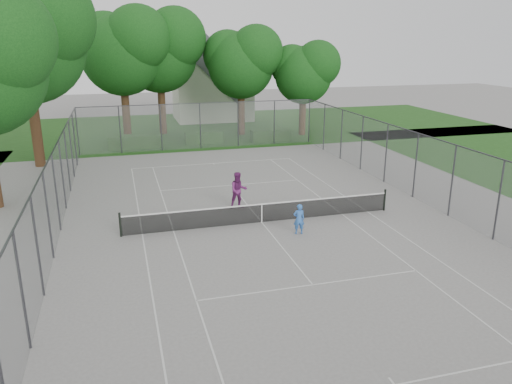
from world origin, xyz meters
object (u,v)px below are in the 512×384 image
object	(u,v)px
girl_player	(299,219)
house	(212,82)
woman_player	(239,190)
tennis_net	(262,212)

from	to	relation	value
girl_player	house	bearing A→B (deg)	-85.83
girl_player	woman_player	bearing A→B (deg)	-58.87
house	girl_player	xyz separation A→B (m)	(-2.45, -32.78, -3.15)
tennis_net	girl_player	size ratio (longest dim) A/B	9.34
tennis_net	girl_player	bearing A→B (deg)	-56.05
tennis_net	house	distance (m)	31.41
tennis_net	woman_player	distance (m)	2.45
tennis_net	house	bearing A→B (deg)	83.32
house	woman_player	world-z (taller)	house
woman_player	tennis_net	bearing A→B (deg)	-77.87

